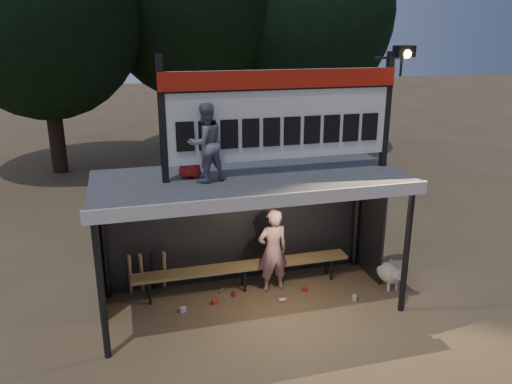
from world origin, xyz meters
TOP-DOWN VIEW (x-y plane):
  - ground at (0.00, 0.00)m, footprint 80.00×80.00m
  - player at (0.50, 0.37)m, footprint 0.60×0.42m
  - child_a at (-0.74, -0.13)m, footprint 0.71×0.63m
  - child_b at (-0.95, 0.15)m, footprint 0.52×0.40m
  - dugout_shelter at (0.00, 0.24)m, footprint 5.10×2.08m
  - scoreboard_assembly at (0.56, -0.01)m, footprint 4.10×0.27m
  - bench at (0.00, 0.55)m, footprint 4.00×0.35m
  - tree_right at (5.00, 10.50)m, footprint 6.08×6.08m
  - dog at (2.61, -0.11)m, footprint 0.36×0.81m
  - bats at (-1.70, 0.82)m, footprint 0.67×0.35m
  - litter at (0.13, 0.17)m, footprint 3.08×1.27m

SIDE VIEW (x-z plane):
  - ground at x=0.00m, z-range 0.00..0.00m
  - litter at x=0.13m, z-range 0.00..0.08m
  - dog at x=2.61m, z-range 0.03..0.53m
  - bats at x=-1.70m, z-range 0.01..0.85m
  - bench at x=0.00m, z-range 0.19..0.67m
  - player at x=0.50m, z-range 0.00..1.56m
  - dugout_shelter at x=0.00m, z-range 0.69..3.01m
  - child_b at x=-0.95m, z-range 2.32..3.27m
  - child_a at x=-0.74m, z-range 2.32..3.52m
  - scoreboard_assembly at x=0.56m, z-range 2.33..4.32m
  - tree_right at x=5.00m, z-range 0.83..9.55m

